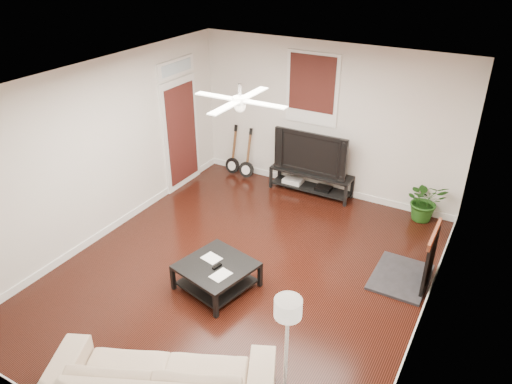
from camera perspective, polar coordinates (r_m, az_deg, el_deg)
room at (r=6.42m, az=-1.75°, el=0.50°), size 5.01×6.01×2.81m
brick_accent at (r=6.59m, az=21.96°, el=-0.93°), size 0.02×2.20×2.80m
fireplace at (r=7.09m, az=18.33°, el=-7.04°), size 0.80×1.10×0.92m
window_back at (r=8.82m, az=6.63°, el=11.98°), size 1.00×0.06×1.30m
door_left at (r=9.21m, az=-8.90°, el=7.94°), size 0.08×1.00×2.50m
tv_stand at (r=9.23m, az=6.48°, el=1.18°), size 1.57×0.42×0.44m
tv at (r=8.98m, az=6.74°, el=4.79°), size 1.41×0.18×0.81m
coffee_table at (r=6.82m, az=-4.66°, el=-9.84°), size 1.09×1.09×0.38m
sofa at (r=5.40m, az=-11.16°, el=-20.91°), size 2.49×1.80×0.68m
potted_plant at (r=8.72m, az=19.35°, el=-0.96°), size 0.85×0.81×0.73m
guitar_left at (r=9.80m, az=-2.84°, el=4.89°), size 0.33×0.25×1.02m
guitar_right at (r=9.61m, az=-1.16°, el=4.43°), size 0.32×0.23×1.02m
ceiling_fan at (r=5.96m, az=-1.92°, el=10.78°), size 1.24×1.24×0.32m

